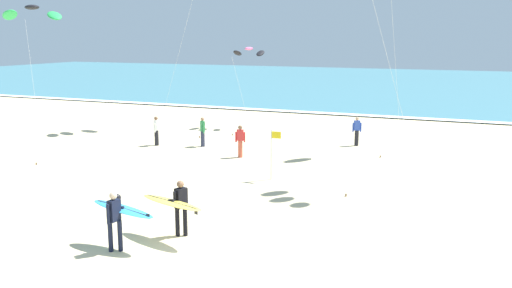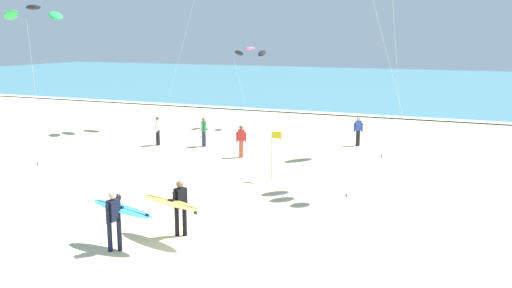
% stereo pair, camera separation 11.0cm
% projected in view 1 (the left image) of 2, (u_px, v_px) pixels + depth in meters
% --- Properties ---
extents(ground_plane, '(160.00, 160.00, 0.00)m').
position_uv_depth(ground_plane, '(203.00, 256.00, 15.14)').
color(ground_plane, beige).
extents(ocean_water, '(160.00, 60.00, 0.08)m').
position_uv_depth(ocean_water, '(430.00, 85.00, 67.47)').
color(ocean_water, teal).
rests_on(ocean_water, ground).
extents(shoreline_foam, '(160.00, 1.09, 0.01)m').
position_uv_depth(shoreline_foam, '(387.00, 116.00, 40.62)').
color(shoreline_foam, white).
rests_on(shoreline_foam, ocean_water).
extents(surfer_lead, '(2.47, 1.21, 1.71)m').
position_uv_depth(surfer_lead, '(176.00, 204.00, 16.34)').
color(surfer_lead, black).
rests_on(surfer_lead, ground).
extents(surfer_trailing, '(2.15, 1.01, 1.71)m').
position_uv_depth(surfer_trailing, '(119.00, 213.00, 15.44)').
color(surfer_trailing, black).
rests_on(surfer_trailing, ground).
extents(kite_arc_rose_high, '(2.12, 4.02, 5.17)m').
position_uv_depth(kite_arc_rose_high, '(249.00, 52.00, 35.69)').
color(kite_arc_rose_high, black).
rests_on(kite_arc_rose_high, ground).
extents(kite_arc_charcoal_low, '(2.76, 2.48, 7.13)m').
position_uv_depth(kite_arc_charcoal_low, '(32.00, 13.00, 22.83)').
color(kite_arc_charcoal_low, green).
rests_on(kite_arc_charcoal_low, ground).
extents(bystander_green_top, '(0.38, 0.38, 1.59)m').
position_uv_depth(bystander_green_top, '(203.00, 132.00, 29.93)').
color(bystander_green_top, '#2D334C').
rests_on(bystander_green_top, ground).
extents(bystander_blue_top, '(0.47, 0.29, 1.59)m').
position_uv_depth(bystander_blue_top, '(357.00, 131.00, 30.15)').
color(bystander_blue_top, black).
rests_on(bystander_blue_top, ground).
extents(bystander_red_top, '(0.48, 0.26, 1.59)m').
position_uv_depth(bystander_red_top, '(240.00, 141.00, 27.26)').
color(bystander_red_top, '#D8593F').
rests_on(bystander_red_top, ground).
extents(bystander_white_top, '(0.25, 0.49, 1.59)m').
position_uv_depth(bystander_white_top, '(156.00, 131.00, 30.22)').
color(bystander_white_top, black).
rests_on(bystander_white_top, ground).
extents(lifeguard_flag, '(0.44, 0.05, 2.10)m').
position_uv_depth(lifeguard_flag, '(273.00, 150.00, 22.91)').
color(lifeguard_flag, silver).
rests_on(lifeguard_flag, ground).
extents(beach_ball, '(0.28, 0.28, 0.28)m').
position_uv_depth(beach_ball, '(117.00, 198.00, 20.07)').
color(beach_ball, black).
rests_on(beach_ball, ground).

